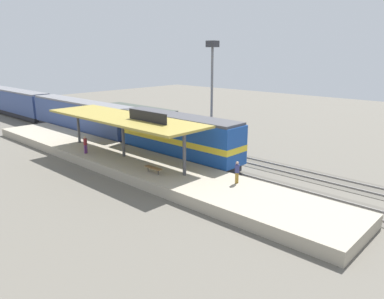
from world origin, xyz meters
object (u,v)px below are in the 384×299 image
object	(u,v)px
person_waiting	(237,171)
person_walking	(85,144)
platform_bench	(153,168)
locomotive	(178,137)
passenger_carriage_front	(81,117)
freight_car	(139,120)
passenger_carriage_rear	(15,102)
light_mast	(212,71)

from	to	relation	value
person_waiting	person_walking	distance (m)	16.11
platform_bench	locomotive	size ratio (longest dim) A/B	0.12
passenger_carriage_front	person_walking	xyz separation A→B (m)	(-6.49, -11.78, -0.46)
person_walking	locomotive	bearing A→B (deg)	-43.78
freight_car	person_waiting	size ratio (longest dim) A/B	7.02
passenger_carriage_rear	freight_car	distance (m)	27.42
light_mast	person_walking	world-z (taller)	light_mast
light_mast	platform_bench	bearing A→B (deg)	-158.58
platform_bench	person_walking	xyz separation A→B (m)	(-0.49, 9.40, 0.51)
freight_car	person_waiting	xyz separation A→B (m)	(-7.85, -21.33, -0.12)
locomotive	passenger_carriage_front	size ratio (longest dim) A/B	0.72
passenger_carriage_front	person_waiting	size ratio (longest dim) A/B	11.70
person_walking	platform_bench	bearing A→B (deg)	-87.00
passenger_carriage_front	freight_car	bearing A→B (deg)	-53.57
locomotive	person_waiting	bearing A→B (deg)	-108.77
person_waiting	passenger_carriage_rear	bearing A→B (deg)	86.16
passenger_carriage_rear	freight_car	size ratio (longest dim) A/B	1.67
person_waiting	locomotive	bearing A→B (deg)	71.23
light_mast	person_waiting	xyz separation A→B (m)	(-11.05, -11.80, -6.54)
light_mast	person_walking	size ratio (longest dim) A/B	6.84
light_mast	freight_car	bearing A→B (deg)	108.57
passenger_carriage_front	freight_car	size ratio (longest dim) A/B	1.67
freight_car	person_waiting	world-z (taller)	freight_car
locomotive	freight_car	bearing A→B (deg)	68.65
light_mast	person_waiting	size ratio (longest dim) A/B	6.84
freight_car	light_mast	size ratio (longest dim) A/B	1.03
locomotive	passenger_carriage_rear	bearing A→B (deg)	90.00
passenger_carriage_front	passenger_carriage_rear	bearing A→B (deg)	90.00
locomotive	light_mast	distance (m)	10.09
platform_bench	passenger_carriage_front	world-z (taller)	passenger_carriage_front
locomotive	passenger_carriage_front	world-z (taller)	locomotive
person_waiting	person_walking	size ratio (longest dim) A/B	1.00
freight_car	person_walking	distance (m)	12.40
freight_car	light_mast	xyz separation A→B (m)	(3.20, -9.53, 6.43)
platform_bench	passenger_carriage_front	distance (m)	22.03
platform_bench	locomotive	xyz separation A→B (m)	(6.00, 3.17, 1.07)
light_mast	person_walking	distance (m)	16.22
locomotive	person_waiting	xyz separation A→B (m)	(-3.25, -9.56, -0.56)
platform_bench	freight_car	size ratio (longest dim) A/B	0.14
passenger_carriage_front	passenger_carriage_rear	size ratio (longest dim) A/B	1.00
freight_car	person_waiting	bearing A→B (deg)	-110.20
locomotive	person_walking	bearing A→B (deg)	136.22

